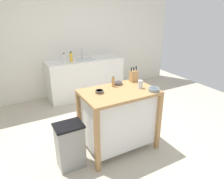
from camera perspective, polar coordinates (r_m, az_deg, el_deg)
name	(u,v)px	position (r m, az deg, el deg)	size (l,w,h in m)	color
ground_plane	(119,142)	(3.41, 1.89, -14.21)	(6.72, 6.72, 0.00)	#BCB29E
wall_back	(67,40)	(4.99, -12.35, 13.19)	(5.72, 0.10, 2.60)	silver
kitchen_island	(119,117)	(3.04, 1.84, -7.52)	(1.04, 0.67, 0.92)	#AD7F4C
knife_block	(134,76)	(3.22, 5.95, 3.78)	(0.11, 0.09, 0.24)	tan
bowl_ceramic_small	(154,89)	(2.90, 11.38, 0.02)	(0.15, 0.15, 0.05)	gray
bowl_ceramic_wide	(99,91)	(2.79, -3.48, -0.54)	(0.11, 0.11, 0.04)	#564C47
bowl_stoneware_deep	(118,83)	(3.09, 1.69, 1.77)	(0.13, 0.13, 0.04)	#564C47
drinking_cup	(140,84)	(2.96, 7.77, 1.42)	(0.07, 0.07, 0.12)	silver
pepper_grinder	(113,81)	(2.99, 0.31, 2.29)	(0.04, 0.04, 0.17)	tan
trash_bin	(70,145)	(2.86, -11.45, -14.83)	(0.36, 0.28, 0.63)	gray
sink_counter	(85,78)	(4.95, -7.34, 3.26)	(1.74, 0.60, 0.89)	white
sink_faucet	(82,53)	(4.93, -8.27, 9.80)	(0.02, 0.02, 0.22)	#B7BCC1
bottle_dish_soap	(64,58)	(4.68, -13.05, 8.55)	(0.05, 0.05, 0.19)	white
bottle_spray_cleaner	(71,57)	(4.61, -11.18, 8.73)	(0.06, 0.06, 0.22)	yellow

